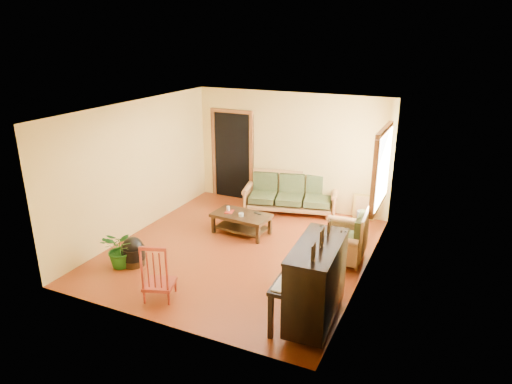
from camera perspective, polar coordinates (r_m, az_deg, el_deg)
The scene contains 16 objects.
floor at distance 8.53m, azimuth -1.93°, elevation -7.18°, with size 5.00×5.00×0.00m, color #60220C.
doorway at distance 10.86m, azimuth -2.97°, elevation 4.50°, with size 1.08×0.16×2.05m, color black.
window at distance 8.51m, azimuth 15.46°, elevation 2.91°, with size 0.12×1.36×1.46m, color white.
sofa at distance 10.09m, azimuth 4.32°, elevation -0.23°, with size 2.01×0.84×0.86m, color brown.
coffee_table at distance 9.09m, azimuth -1.82°, elevation -3.99°, with size 1.14×0.62×0.41m, color black.
armchair at distance 8.13m, azimuth 10.73°, elevation -5.30°, with size 0.89×0.93×0.93m, color brown.
piano at distance 6.35m, azimuth 7.51°, elevation -11.33°, with size 0.79×1.34×1.18m, color black.
footstool at distance 8.19m, azimuth -15.07°, elevation -7.58°, with size 0.40×0.40×0.38m, color black.
red_chair at distance 7.04m, azimuth -12.09°, elevation -9.53°, with size 0.43×0.47×0.93m, color maroon.
leaning_frame at distance 9.98m, azimuth 13.35°, elevation -1.81°, with size 0.44×0.10×0.59m, color #AE943A.
ceramic_crock at distance 9.83m, azimuth 13.11°, elevation -3.09°, with size 0.22×0.22×0.27m, color #315595.
potted_plant at distance 8.12m, azimuth -16.47°, elevation -6.83°, with size 0.61×0.53×0.67m, color #1E5E1B.
book at distance 9.13m, azimuth -3.83°, elevation -2.45°, with size 0.16×0.21×0.02m, color maroon.
candle at distance 9.12m, azimuth -3.49°, elevation -2.13°, with size 0.07×0.07×0.11m, color silver.
glass_jar at distance 8.90m, azimuth -1.87°, elevation -2.84°, with size 0.10×0.10×0.07m, color silver.
remote at distance 9.01m, azimuth 0.18°, elevation -2.71°, with size 0.16×0.04×0.02m, color black.
Camera 1 is at (3.46, -6.79, 3.82)m, focal length 32.00 mm.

